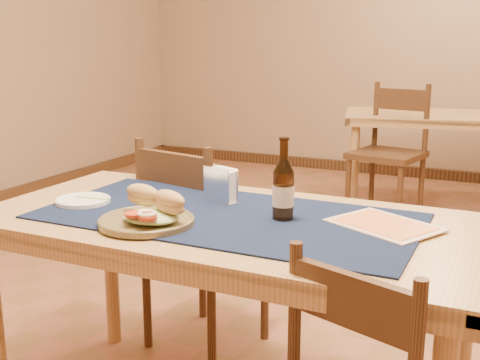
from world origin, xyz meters
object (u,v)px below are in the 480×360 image
at_px(chair_main_far, 199,242).
at_px(main_table, 227,241).
at_px(back_table, 449,124).
at_px(beer_bottle, 283,189).
at_px(sandwich_plate, 149,215).
at_px(napkin_holder, 221,185).

bearing_deg(chair_main_far, main_table, -51.57).
distance_m(back_table, beer_bottle, 3.21).
distance_m(main_table, chair_main_far, 0.60).
xyz_separation_m(back_table, sandwich_plate, (-0.48, -3.43, 0.12)).
distance_m(back_table, napkin_holder, 3.12).
relative_size(chair_main_far, beer_bottle, 3.57).
height_order(main_table, sandwich_plate, sandwich_plate).
bearing_deg(main_table, napkin_holder, 123.30).
distance_m(sandwich_plate, napkin_holder, 0.34).
height_order(chair_main_far, beer_bottle, beer_bottle).
height_order(main_table, chair_main_far, chair_main_far).
bearing_deg(back_table, beer_bottle, -92.46).
relative_size(main_table, beer_bottle, 6.22).
xyz_separation_m(sandwich_plate, beer_bottle, (0.34, 0.23, 0.06)).
bearing_deg(beer_bottle, main_table, -167.40).
bearing_deg(beer_bottle, sandwich_plate, -146.15).
bearing_deg(main_table, chair_main_far, 128.43).
xyz_separation_m(main_table, napkin_holder, (-0.09, 0.14, 0.14)).
xyz_separation_m(main_table, chair_main_far, (-0.35, 0.44, -0.19)).
relative_size(chair_main_far, napkin_holder, 6.35).
distance_m(chair_main_far, sandwich_plate, 0.73).
height_order(main_table, beer_bottle, beer_bottle).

